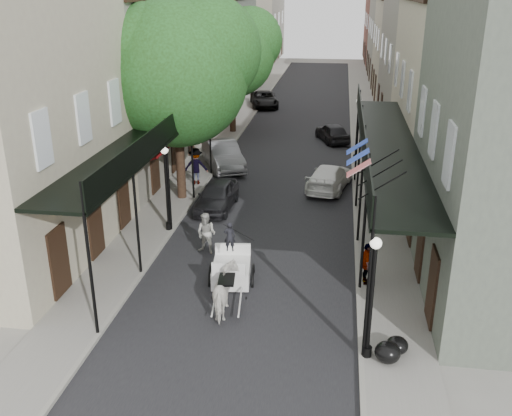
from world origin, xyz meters
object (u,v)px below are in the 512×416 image
(tree_far, at_px, (237,50))
(car_left_near, at_px, (217,196))
(carriage, at_px, (232,253))
(car_right_far, at_px, (332,132))
(lamppost_left, at_px, (167,187))
(car_left_mid, at_px, (223,155))
(car_left_far, at_px, (264,99))
(car_right_near, at_px, (329,177))
(horse, at_px, (227,292))
(pedestrian_walking, at_px, (206,233))
(lamppost_right_far, at_px, (357,128))
(tree_near, at_px, (185,67))
(pedestrian_sidewalk_right, at_px, (367,264))
(lamppost_right_near, at_px, (371,297))
(pedestrian_sidewalk_left, at_px, (196,166))

(tree_far, xyz_separation_m, car_left_near, (1.65, -15.18, -5.17))
(carriage, distance_m, car_right_far, 20.49)
(lamppost_left, bearing_deg, car_left_mid, 86.97)
(car_left_far, xyz_separation_m, car_right_far, (6.20, -11.24, -0.02))
(carriage, relative_size, car_right_near, 0.58)
(tree_far, bearing_deg, car_right_near, -59.13)
(horse, relative_size, pedestrian_walking, 1.09)
(car_left_far, bearing_deg, car_right_near, -85.98)
(lamppost_right_far, bearing_deg, car_left_far, 116.05)
(lamppost_left, xyz_separation_m, horse, (3.76, -6.13, -1.27))
(car_left_near, bearing_deg, tree_near, 145.76)
(lamppost_left, bearing_deg, pedestrian_sidewalk_right, -23.92)
(pedestrian_sidewalk_right, bearing_deg, horse, 114.22)
(tree_near, height_order, pedestrian_walking, tree_near)
(horse, distance_m, car_left_far, 34.04)
(lamppost_right_near, height_order, car_right_near, lamppost_right_near)
(lamppost_right_near, distance_m, horse, 4.99)
(pedestrian_sidewalk_right, bearing_deg, tree_far, 17.06)
(lamppost_right_near, height_order, lamppost_right_far, same)
(pedestrian_walking, relative_size, car_right_near, 0.38)
(tree_near, xyz_separation_m, lamppost_right_near, (8.30, -12.18, -4.44))
(lamppost_left, xyz_separation_m, pedestrian_sidewalk_right, (8.30, -3.68, -1.16))
(tree_far, bearing_deg, lamppost_right_near, -72.32)
(tree_far, bearing_deg, pedestrian_walking, -83.59)
(lamppost_left, bearing_deg, car_right_near, 44.65)
(tree_near, relative_size, lamppost_left, 2.60)
(pedestrian_sidewalk_right, height_order, car_right_near, pedestrian_sidewalk_right)
(tree_far, height_order, pedestrian_sidewalk_left, tree_far)
(horse, relative_size, car_right_far, 0.48)
(lamppost_left, distance_m, pedestrian_walking, 3.02)
(tree_far, distance_m, lamppost_right_far, 11.05)
(lamppost_right_far, height_order, car_left_near, lamppost_right_far)
(car_right_near, bearing_deg, car_left_mid, -12.71)
(lamppost_left, bearing_deg, tree_near, 91.34)
(car_left_near, bearing_deg, car_right_near, 37.08)
(lamppost_right_near, distance_m, pedestrian_sidewalk_right, 4.47)
(lamppost_left, bearing_deg, car_left_near, 63.43)
(tree_near, relative_size, car_right_far, 2.54)
(tree_far, height_order, carriage, tree_far)
(lamppost_left, relative_size, pedestrian_sidewalk_right, 2.40)
(pedestrian_walking, bearing_deg, car_right_near, 76.96)
(car_right_near, bearing_deg, tree_near, 31.41)
(car_left_mid, height_order, car_right_far, car_left_mid)
(car_left_near, bearing_deg, pedestrian_sidewalk_right, -42.34)
(tree_near, bearing_deg, car_left_mid, 83.55)
(tree_near, xyz_separation_m, car_right_far, (6.80, 12.33, -5.84))
(car_left_far, relative_size, car_right_far, 1.27)
(tree_near, xyz_separation_m, carriage, (3.59, -7.90, -5.48))
(tree_far, distance_m, pedestrian_sidewalk_right, 23.95)
(car_left_mid, distance_m, car_right_far, 9.39)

